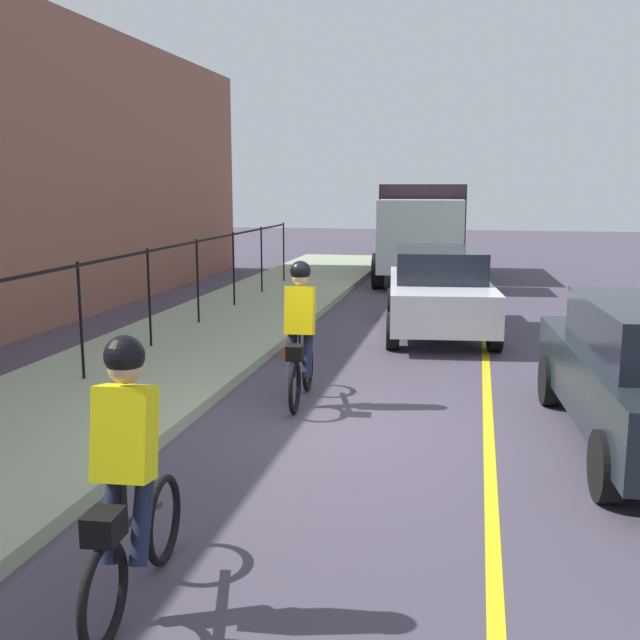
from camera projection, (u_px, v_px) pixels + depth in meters
The scene contains 9 objects.
ground_plane at pixel (345, 430), 8.56m from camera, with size 80.00×80.00×0.00m, color #463F4E.
lane_line_centre at pixel (489, 439), 8.23m from camera, with size 36.00×0.12×0.01m, color yellow.
sidewalk at pixel (73, 406), 9.23m from camera, with size 40.00×3.20×0.15m, color #97A584.
iron_fence at pixel (79, 290), 10.04m from camera, with size 21.85×0.04×1.60m.
cyclist_lead at pixel (300, 333), 9.47m from camera, with size 1.71×0.38×1.83m.
cyclist_follow at pixel (128, 476), 4.82m from camera, with size 1.71×0.38×1.83m.
parked_sedan_rear at pixel (439, 290), 14.07m from camera, with size 4.57×2.31×1.58m.
box_truck_background at pixel (423, 226), 22.33m from camera, with size 6.81×2.80×2.78m.
traffic_cone_near at pixel (293, 339), 12.15m from camera, with size 0.36×0.36×0.60m, color #E7580A.
Camera 1 is at (-8.09, -1.39, 2.75)m, focal length 42.19 mm.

